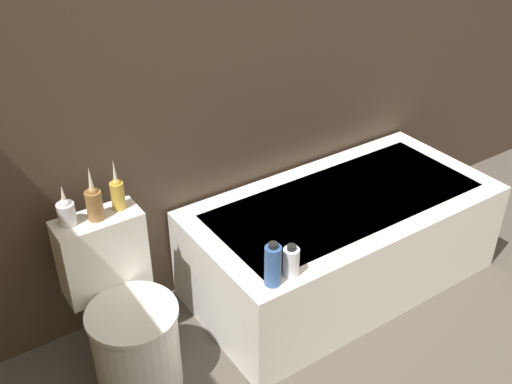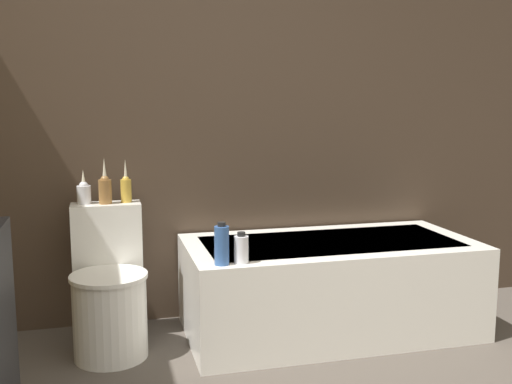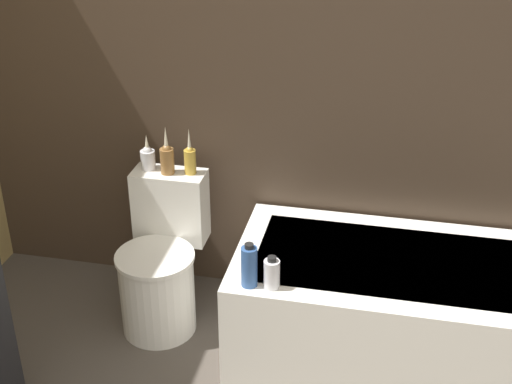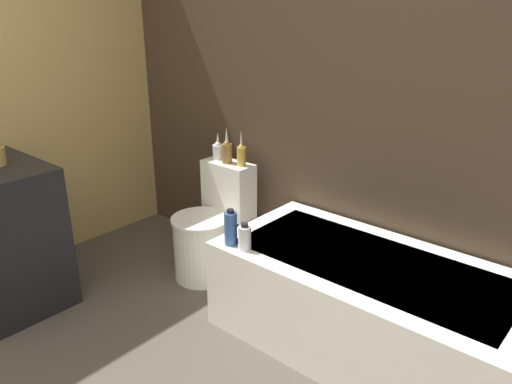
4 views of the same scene
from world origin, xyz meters
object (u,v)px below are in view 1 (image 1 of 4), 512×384
at_px(shampoo_bottle_tall, 273,265).
at_px(bathtub, 341,240).
at_px(vase_gold, 66,211).
at_px(toilet, 127,322).
at_px(shampoo_bottle_short, 291,261).
at_px(vase_bronze, 117,192).
at_px(vase_silver, 94,202).

bearing_deg(shampoo_bottle_tall, bathtub, 25.31).
bearing_deg(shampoo_bottle_tall, vase_gold, 139.11).
xyz_separation_m(toilet, shampoo_bottle_short, (0.61, -0.33, 0.27)).
distance_m(vase_bronze, shampoo_bottle_tall, 0.71).
relative_size(bathtub, vase_gold, 8.71).
bearing_deg(shampoo_bottle_tall, vase_bronze, 127.36).
distance_m(toilet, shampoo_bottle_tall, 0.68).
bearing_deg(toilet, vase_silver, 90.00).
height_order(bathtub, vase_silver, vase_silver).
xyz_separation_m(bathtub, shampoo_bottle_tall, (-0.67, -0.32, 0.35)).
xyz_separation_m(vase_gold, shampoo_bottle_tall, (0.63, -0.54, -0.19)).
xyz_separation_m(bathtub, vase_bronze, (-1.08, 0.22, 0.56)).
bearing_deg(vase_bronze, shampoo_bottle_short, -46.51).
bearing_deg(shampoo_bottle_short, bathtub, 28.55).
distance_m(toilet, vase_silver, 0.54).
relative_size(bathtub, shampoo_bottle_tall, 7.74).
distance_m(shampoo_bottle_tall, shampoo_bottle_short, 0.10).
bearing_deg(vase_bronze, bathtub, -11.56).
height_order(vase_gold, vase_bronze, vase_bronze).
relative_size(vase_bronze, shampoo_bottle_short, 1.54).
height_order(vase_silver, shampoo_bottle_tall, vase_silver).
relative_size(vase_silver, vase_bronze, 1.04).
relative_size(vase_bronze, shampoo_bottle_tall, 1.14).
height_order(toilet, shampoo_bottle_tall, toilet).
xyz_separation_m(bathtub, vase_silver, (-1.19, 0.20, 0.56)).
xyz_separation_m(bathtub, toilet, (-1.19, 0.02, 0.05)).
distance_m(vase_gold, vase_bronze, 0.22).
relative_size(toilet, shampoo_bottle_tall, 3.62).
distance_m(toilet, vase_bronze, 0.55).
bearing_deg(vase_gold, shampoo_bottle_tall, -40.89).
bearing_deg(shampoo_bottle_tall, toilet, 147.30).
distance_m(vase_bronze, shampoo_bottle_short, 0.77).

